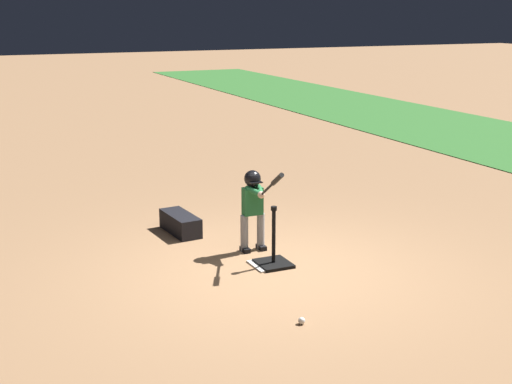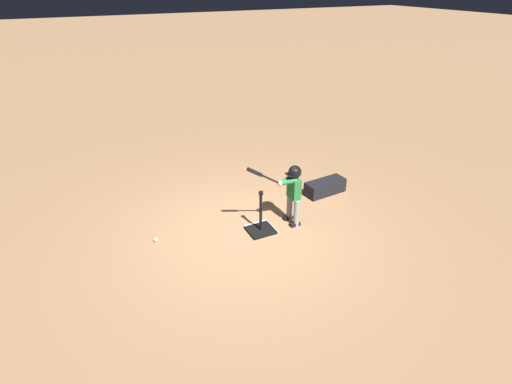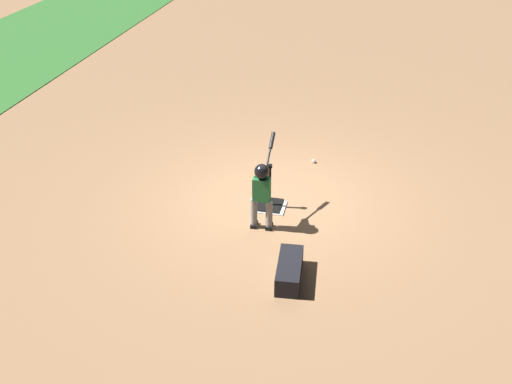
{
  "view_description": "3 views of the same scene",
  "coord_description": "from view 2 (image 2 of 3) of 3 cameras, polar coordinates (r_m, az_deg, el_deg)",
  "views": [
    {
      "loc": [
        7.42,
        -3.62,
        3.15
      ],
      "look_at": [
        -0.36,
        -0.12,
        0.95
      ],
      "focal_mm": 50.0,
      "sensor_mm": 36.0,
      "label": 1
    },
    {
      "loc": [
        2.35,
        5.15,
        3.86
      ],
      "look_at": [
        -0.25,
        -0.14,
        0.66
      ],
      "focal_mm": 28.0,
      "sensor_mm": 36.0,
      "label": 2
    },
    {
      "loc": [
        -8.39,
        -1.57,
        5.17
      ],
      "look_at": [
        -0.78,
        0.17,
        0.57
      ],
      "focal_mm": 42.0,
      "sensor_mm": 36.0,
      "label": 3
    }
  ],
  "objects": [
    {
      "name": "equipment_bag",
      "position": [
        8.1,
        9.84,
        0.71
      ],
      "size": [
        0.86,
        0.39,
        0.28
      ],
      "primitive_type": "cube",
      "rotation": [
        0.0,
        0.0,
        0.09
      ],
      "color": "black",
      "rests_on": "ground_plane"
    },
    {
      "name": "batter_child",
      "position": [
        6.78,
        5.18,
        0.62
      ],
      "size": [
        0.99,
        0.34,
        1.25
      ],
      "color": "gray",
      "rests_on": "ground_plane"
    },
    {
      "name": "baseball",
      "position": [
        6.81,
        -14.11,
        -6.64
      ],
      "size": [
        0.07,
        0.07,
        0.07
      ],
      "primitive_type": "sphere",
      "color": "white",
      "rests_on": "ground_plane"
    },
    {
      "name": "ground_plane",
      "position": [
        6.85,
        -1.38,
        -5.8
      ],
      "size": [
        90.0,
        90.0,
        0.0
      ],
      "primitive_type": "plane",
      "color": "#99704C"
    },
    {
      "name": "batting_tee",
      "position": [
        6.83,
        0.67,
        -4.87
      ],
      "size": [
        0.45,
        0.4,
        0.77
      ],
      "color": "black",
      "rests_on": "ground_plane"
    },
    {
      "name": "home_plate",
      "position": [
        6.92,
        0.7,
        -5.29
      ],
      "size": [
        0.45,
        0.45,
        0.02
      ],
      "primitive_type": "cube",
      "rotation": [
        0.0,
        0.0,
        0.01
      ],
      "color": "white",
      "rests_on": "ground_plane"
    }
  ]
}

